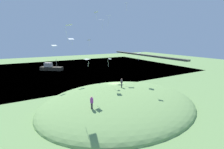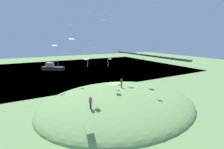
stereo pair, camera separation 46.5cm
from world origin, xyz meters
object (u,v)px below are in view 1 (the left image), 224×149
Objects in this scene: kite_6 at (69,26)px; kite_8 at (110,60)px; kite_5 at (109,16)px; kite_7 at (89,40)px; kite_1 at (87,60)px; kite_9 at (54,46)px; kite_10 at (126,4)px; boat_on_lake at (51,68)px; kite_2 at (102,20)px; person_with_child at (122,82)px; person_on_hilltop at (92,101)px; kite_0 at (71,39)px; kite_3 at (96,12)px; kite_4 at (139,54)px.

kite_8 is at bearing 117.49° from kite_6.
kite_5 is 1.40× the size of kite_7.
kite_9 reaches higher than kite_1.
kite_7 is 1.07× the size of kite_10.
kite_2 reaches higher than boat_on_lake.
kite_1 is 11.20m from kite_9.
person_with_child is 9.36m from person_on_hilltop.
kite_6 is (12.42, -3.46, 1.59)m from kite_0.
kite_10 is at bearing 58.60° from person_with_child.
kite_9 is at bearing -82.77° from kite_2.
kite_6 is at bearing 125.24° from boat_on_lake.
kite_10 is (-0.49, 3.83, 10.10)m from kite_8.
kite_10 reaches higher than kite_7.
kite_2 is 16.67m from kite_6.
kite_7 is (-4.65, -2.98, -5.12)m from kite_5.
kite_3 is 11.43m from kite_4.
kite_7 is at bearing 109.20° from person_on_hilltop.
kite_6 is (2.24, -9.62, 9.26)m from person_with_child.
kite_7 is (-2.20, -2.37, -4.50)m from kite_2.
kite_6 reaches higher than kite_9.
boat_on_lake is 33.44m from kite_3.
kite_10 is at bearing 97.31° from kite_8.
kite_10 is (-2.53, 2.42, 14.05)m from person_with_child.
boat_on_lake is 34.29m from kite_8.
person_on_hilltop is 1.43× the size of kite_9.
kite_0 reaches higher than kite_7.
kite_1 is 14.09m from kite_10.
kite_8 is (33.16, 6.10, 6.26)m from boat_on_lake.
person_with_child is 14.76m from kite_9.
kite_8 is (-4.27, 8.21, -5.31)m from kite_6.
kite_2 reaches higher than kite_4.
kite_7 is (-14.74, 8.29, -1.88)m from kite_6.
kite_8 is 1.07× the size of kite_10.
kite_4 is at bearing 23.72° from kite_5.
kite_2 is at bearing 97.23° from kite_9.
kite_7 is at bearing -147.39° from kite_5.
kite_0 is 0.91× the size of kite_7.
kite_3 is at bearing 138.53° from boat_on_lake.
kite_5 is 1.80× the size of kite_9.
kite_4 reaches higher than person_on_hilltop.
kite_5 reaches higher than boat_on_lake.
kite_9 is at bearing -112.80° from kite_3.
kite_0 is at bearing -130.35° from kite_4.
kite_3 reaches higher than kite_9.
kite_6 reaches higher than person_with_child.
person_with_child is at bearing 103.09° from kite_6.
kite_10 is at bearing 111.59° from kite_6.
kite_3 is at bearing -166.69° from kite_8.
kite_7 reaches higher than kite_1.
kite_1 reaches higher than person_with_child.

